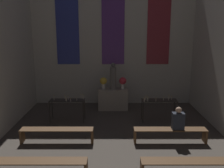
{
  "coord_description": "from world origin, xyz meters",
  "views": [
    {
      "loc": [
        -0.05,
        -0.24,
        3.45
      ],
      "look_at": [
        0.0,
        9.34,
        1.3
      ],
      "focal_mm": 40.0,
      "sensor_mm": 36.0,
      "label": 1
    }
  ],
  "objects": [
    {
      "name": "altar",
      "position": [
        0.0,
        10.14,
        0.45
      ],
      "size": [
        1.27,
        0.61,
        0.9
      ],
      "color": "gray",
      "rests_on": "ground_plane"
    },
    {
      "name": "flower_vase_right",
      "position": [
        0.41,
        10.14,
        1.22
      ],
      "size": [
        0.3,
        0.3,
        0.51
      ],
      "color": "beige",
      "rests_on": "altar"
    },
    {
      "name": "pew_third_right",
      "position": [
        1.74,
        5.03,
        0.33
      ],
      "size": [
        2.22,
        0.36,
        0.44
      ],
      "color": "brown",
      "rests_on": "ground_plane"
    },
    {
      "name": "wall_back",
      "position": [
        0.0,
        11.1,
        2.92
      ],
      "size": [
        7.43,
        0.16,
        5.78
      ],
      "color": "beige",
      "rests_on": "ground_plane"
    },
    {
      "name": "pew_back_left",
      "position": [
        -1.74,
        6.89,
        0.33
      ],
      "size": [
        2.22,
        0.36,
        0.44
      ],
      "color": "brown",
      "rests_on": "ground_plane"
    },
    {
      "name": "pew_third_left",
      "position": [
        -1.74,
        5.03,
        0.33
      ],
      "size": [
        2.22,
        0.36,
        0.44
      ],
      "color": "brown",
      "rests_on": "ground_plane"
    },
    {
      "name": "statue",
      "position": [
        0.0,
        10.14,
        1.42
      ],
      "size": [
        0.26,
        0.26,
        1.13
      ],
      "color": "slate",
      "rests_on": "altar"
    },
    {
      "name": "candle_rack_left",
      "position": [
        -1.72,
        8.72,
        0.72
      ],
      "size": [
        1.31,
        0.49,
        1.02
      ],
      "color": "#332D28",
      "rests_on": "ground_plane"
    },
    {
      "name": "pew_back_right",
      "position": [
        1.74,
        6.89,
        0.33
      ],
      "size": [
        2.22,
        0.36,
        0.44
      ],
      "color": "brown",
      "rests_on": "ground_plane"
    },
    {
      "name": "candle_rack_right",
      "position": [
        1.72,
        8.72,
        0.72
      ],
      "size": [
        1.31,
        0.49,
        1.01
      ],
      "color": "#332D28",
      "rests_on": "ground_plane"
    },
    {
      "name": "person_seated",
      "position": [
        1.96,
        6.89,
        0.74
      ],
      "size": [
        0.36,
        0.24,
        0.7
      ],
      "color": "#282D38",
      "rests_on": "pew_back_right"
    },
    {
      "name": "flower_vase_left",
      "position": [
        -0.41,
        10.14,
        1.22
      ],
      "size": [
        0.3,
        0.3,
        0.51
      ],
      "color": "beige",
      "rests_on": "altar"
    }
  ]
}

